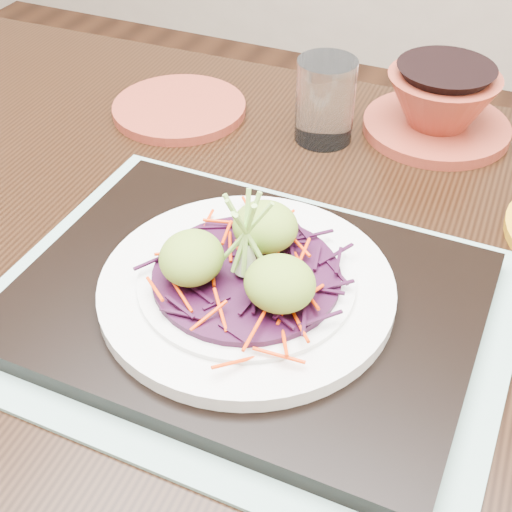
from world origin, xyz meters
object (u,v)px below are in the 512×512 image
at_px(terracotta_bowl_set, 440,107).
at_px(white_plate, 247,287).
at_px(serving_tray, 247,301).
at_px(terracotta_side_plate, 179,108).
at_px(water_glass, 325,101).
at_px(dining_table, 248,333).

bearing_deg(terracotta_bowl_set, white_plate, -102.41).
xyz_separation_m(serving_tray, terracotta_bowl_set, (0.08, 0.38, 0.02)).
height_order(terracotta_side_plate, terracotta_bowl_set, terracotta_bowl_set).
xyz_separation_m(serving_tray, terracotta_side_plate, (-0.23, 0.29, -0.01)).
height_order(serving_tray, white_plate, white_plate).
xyz_separation_m(serving_tray, water_glass, (-0.04, 0.31, 0.04)).
relative_size(serving_tray, water_glass, 3.96).
distance_m(dining_table, terracotta_side_plate, 0.32).
xyz_separation_m(white_plate, water_glass, (-0.04, 0.31, 0.02)).
relative_size(dining_table, terracotta_bowl_set, 5.81).
bearing_deg(water_glass, dining_table, -87.71).
bearing_deg(terracotta_side_plate, water_glass, 4.43).
xyz_separation_m(white_plate, terracotta_bowl_set, (0.08, 0.38, 0.00)).
bearing_deg(serving_tray, dining_table, 114.89).
xyz_separation_m(water_glass, terracotta_bowl_set, (0.12, 0.07, -0.02)).
relative_size(white_plate, terracotta_bowl_set, 1.20).
bearing_deg(water_glass, serving_tray, -82.91).
distance_m(white_plate, terracotta_bowl_set, 0.39).
height_order(dining_table, white_plate, white_plate).
bearing_deg(serving_tray, terracotta_side_plate, 128.15).
distance_m(serving_tray, terracotta_bowl_set, 0.39).
relative_size(white_plate, terracotta_side_plate, 1.51).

